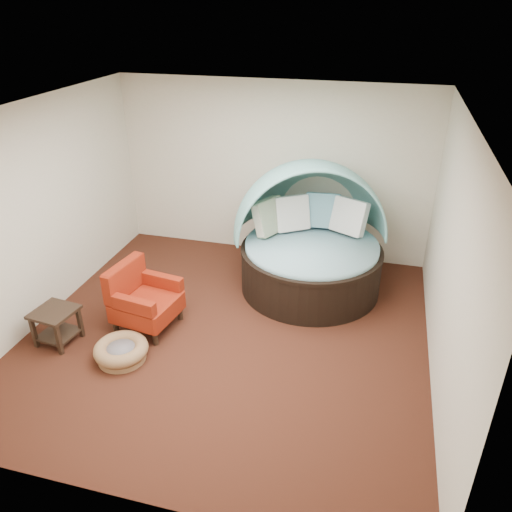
% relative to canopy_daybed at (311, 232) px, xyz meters
% --- Properties ---
extents(floor, '(5.00, 5.00, 0.00)m').
position_rel_canopy_daybed_xyz_m(floor, '(-0.80, -1.52, -0.87)').
color(floor, '#431E13').
rests_on(floor, ground).
extents(wall_back, '(5.00, 0.00, 5.00)m').
position_rel_canopy_daybed_xyz_m(wall_back, '(-0.80, 0.98, 0.53)').
color(wall_back, beige).
rests_on(wall_back, floor).
extents(wall_front, '(5.00, 0.00, 5.00)m').
position_rel_canopy_daybed_xyz_m(wall_front, '(-0.80, -4.02, 0.53)').
color(wall_front, beige).
rests_on(wall_front, floor).
extents(wall_left, '(0.00, 5.00, 5.00)m').
position_rel_canopy_daybed_xyz_m(wall_left, '(-3.30, -1.52, 0.53)').
color(wall_left, beige).
rests_on(wall_left, floor).
extents(wall_right, '(0.00, 5.00, 5.00)m').
position_rel_canopy_daybed_xyz_m(wall_right, '(1.70, -1.52, 0.53)').
color(wall_right, beige).
rests_on(wall_right, floor).
extents(ceiling, '(5.00, 5.00, 0.00)m').
position_rel_canopy_daybed_xyz_m(ceiling, '(-0.80, -1.52, 1.93)').
color(ceiling, white).
rests_on(ceiling, wall_back).
extents(canopy_daybed, '(2.63, 2.59, 1.87)m').
position_rel_canopy_daybed_xyz_m(canopy_daybed, '(0.00, 0.00, 0.00)').
color(canopy_daybed, black).
rests_on(canopy_daybed, floor).
extents(pet_basket, '(0.86, 0.86, 0.23)m').
position_rel_canopy_daybed_xyz_m(pet_basket, '(-1.87, -2.31, -0.75)').
color(pet_basket, brown).
rests_on(pet_basket, floor).
extents(red_armchair, '(0.85, 0.85, 0.88)m').
position_rel_canopy_daybed_xyz_m(red_armchair, '(-1.91, -1.60, -0.46)').
color(red_armchair, black).
rests_on(red_armchair, floor).
extents(side_table, '(0.54, 0.54, 0.46)m').
position_rel_canopy_daybed_xyz_m(side_table, '(-2.80, -2.20, -0.57)').
color(side_table, black).
rests_on(side_table, floor).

